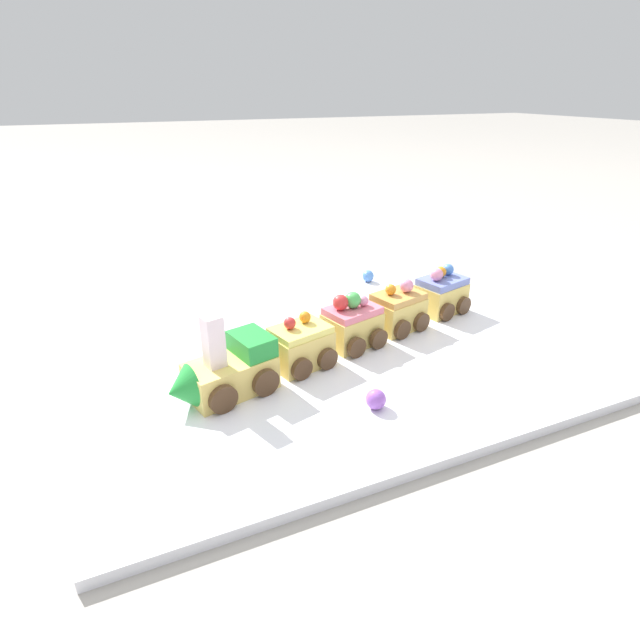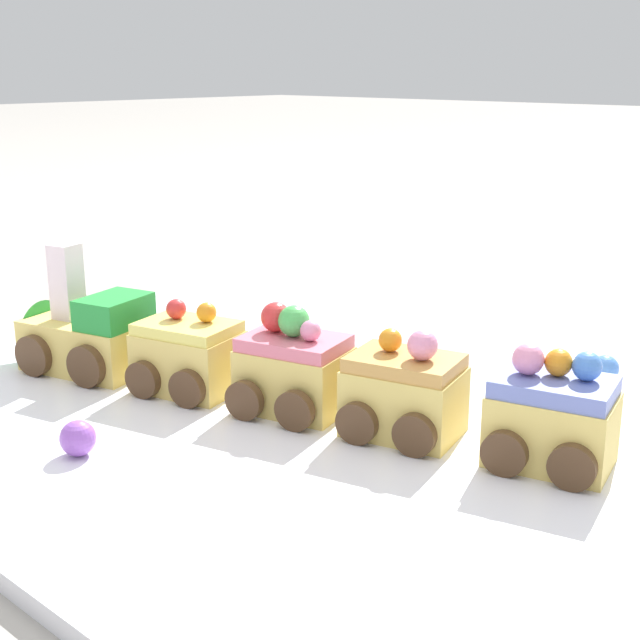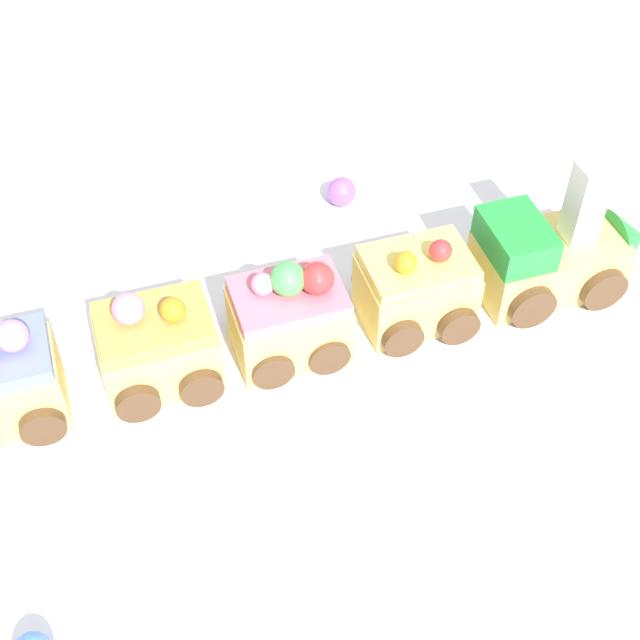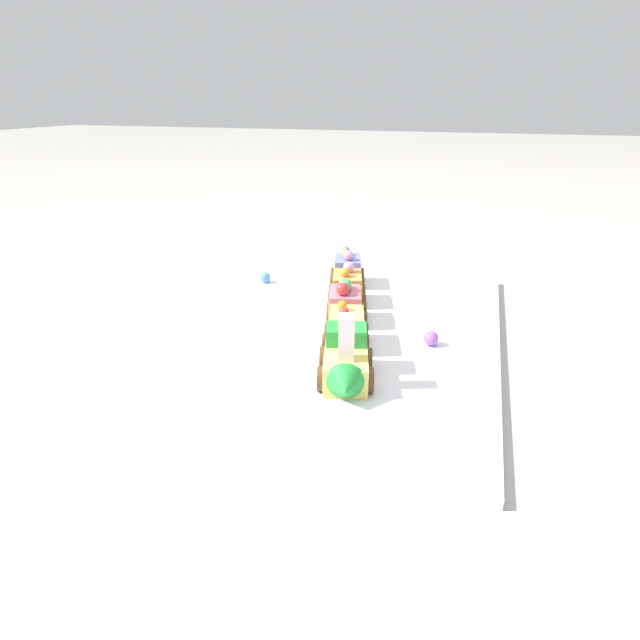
{
  "view_description": "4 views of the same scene",
  "coord_description": "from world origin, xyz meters",
  "px_view_note": "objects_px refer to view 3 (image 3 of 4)",
  "views": [
    {
      "loc": [
        0.25,
        0.52,
        0.32
      ],
      "look_at": [
        0.02,
        -0.0,
        0.05
      ],
      "focal_mm": 28.0,
      "sensor_mm": 36.0,
      "label": 1
    },
    {
      "loc": [
        -0.42,
        0.41,
        0.24
      ],
      "look_at": [
        -0.04,
        -0.0,
        0.08
      ],
      "focal_mm": 50.0,
      "sensor_mm": 36.0,
      "label": 2
    },
    {
      "loc": [
        -0.03,
        -0.37,
        0.45
      ],
      "look_at": [
        -0.0,
        0.0,
        0.04
      ],
      "focal_mm": 50.0,
      "sensor_mm": 36.0,
      "label": 3
    },
    {
      "loc": [
        0.69,
        0.18,
        0.35
      ],
      "look_at": [
        0.04,
        -0.02,
        0.04
      ],
      "focal_mm": 28.0,
      "sensor_mm": 36.0,
      "label": 4
    }
  ],
  "objects_px": {
    "cake_train_locomotive": "(560,253)",
    "gumball_purple": "(342,192)",
    "cake_car_strawberry": "(290,315)",
    "cake_car_caramel": "(158,347)",
    "cake_car_lemon": "(416,289)"
  },
  "relations": [
    {
      "from": "cake_train_locomotive",
      "to": "cake_car_strawberry",
      "type": "distance_m",
      "value": 0.19
    },
    {
      "from": "cake_car_lemon",
      "to": "cake_car_strawberry",
      "type": "distance_m",
      "value": 0.08
    },
    {
      "from": "cake_car_strawberry",
      "to": "cake_car_caramel",
      "type": "height_order",
      "value": "cake_car_strawberry"
    },
    {
      "from": "cake_car_lemon",
      "to": "cake_car_strawberry",
      "type": "bearing_deg",
      "value": -179.9
    },
    {
      "from": "cake_car_caramel",
      "to": "gumball_purple",
      "type": "height_order",
      "value": "cake_car_caramel"
    },
    {
      "from": "cake_car_lemon",
      "to": "cake_train_locomotive",
      "type": "bearing_deg",
      "value": 0.09
    },
    {
      "from": "cake_train_locomotive",
      "to": "cake_car_strawberry",
      "type": "bearing_deg",
      "value": -179.91
    },
    {
      "from": "cake_train_locomotive",
      "to": "cake_car_caramel",
      "type": "xyz_separation_m",
      "value": [
        -0.26,
        -0.07,
        -0.0
      ]
    },
    {
      "from": "cake_train_locomotive",
      "to": "cake_car_lemon",
      "type": "bearing_deg",
      "value": -179.91
    },
    {
      "from": "cake_train_locomotive",
      "to": "cake_car_lemon",
      "type": "relative_size",
      "value": 1.61
    },
    {
      "from": "cake_car_lemon",
      "to": "gumball_purple",
      "type": "xyz_separation_m",
      "value": [
        -0.04,
        0.12,
        -0.01
      ]
    },
    {
      "from": "cake_car_lemon",
      "to": "cake_car_caramel",
      "type": "distance_m",
      "value": 0.17
    },
    {
      "from": "cake_train_locomotive",
      "to": "gumball_purple",
      "type": "bearing_deg",
      "value": 132.23
    },
    {
      "from": "cake_train_locomotive",
      "to": "cake_car_strawberry",
      "type": "relative_size",
      "value": 1.61
    },
    {
      "from": "cake_car_caramel",
      "to": "gumball_purple",
      "type": "xyz_separation_m",
      "value": [
        0.12,
        0.16,
        -0.02
      ]
    }
  ]
}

